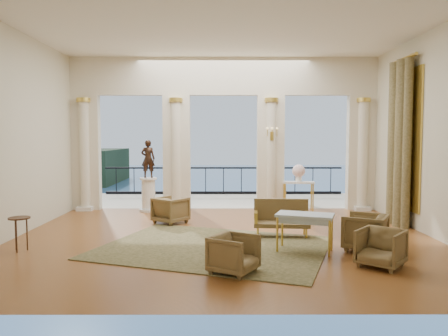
{
  "coord_description": "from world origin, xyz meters",
  "views": [
    {
      "loc": [
        -0.02,
        -9.17,
        2.16
      ],
      "look_at": [
        0.0,
        0.6,
        1.47
      ],
      "focal_mm": 35.0,
      "sensor_mm": 36.0,
      "label": 1
    }
  ],
  "objects_px": {
    "armchair_b": "(381,246)",
    "settee": "(281,218)",
    "side_table": "(19,222)",
    "game_table": "(305,218)",
    "armchair_c": "(365,230)",
    "armchair_d": "(171,209)",
    "armchair_a": "(234,252)",
    "console_table": "(299,187)",
    "statue": "(148,159)",
    "pedestal": "(148,195)"
  },
  "relations": [
    {
      "from": "armchair_a",
      "to": "game_table",
      "type": "bearing_deg",
      "value": -15.76
    },
    {
      "from": "armchair_b",
      "to": "armchair_c",
      "type": "distance_m",
      "value": 1.06
    },
    {
      "from": "settee",
      "to": "pedestal",
      "type": "relative_size",
      "value": 1.25
    },
    {
      "from": "console_table",
      "to": "side_table",
      "type": "xyz_separation_m",
      "value": [
        -6.08,
        -4.55,
        -0.16
      ]
    },
    {
      "from": "settee",
      "to": "statue",
      "type": "height_order",
      "value": "statue"
    },
    {
      "from": "pedestal",
      "to": "statue",
      "type": "relative_size",
      "value": 0.89
    },
    {
      "from": "pedestal",
      "to": "statue",
      "type": "xyz_separation_m",
      "value": [
        0.0,
        0.0,
        1.06
      ]
    },
    {
      "from": "pedestal",
      "to": "console_table",
      "type": "xyz_separation_m",
      "value": [
        4.4,
        0.05,
        0.24
      ]
    },
    {
      "from": "armchair_d",
      "to": "statue",
      "type": "distance_m",
      "value": 2.31
    },
    {
      "from": "armchair_b",
      "to": "side_table",
      "type": "xyz_separation_m",
      "value": [
        -6.49,
        1.02,
        0.2
      ]
    },
    {
      "from": "settee",
      "to": "armchair_c",
      "type": "bearing_deg",
      "value": -37.79
    },
    {
      "from": "game_table",
      "to": "armchair_c",
      "type": "bearing_deg",
      "value": 22.58
    },
    {
      "from": "settee",
      "to": "console_table",
      "type": "distance_m",
      "value": 3.39
    },
    {
      "from": "armchair_a",
      "to": "pedestal",
      "type": "bearing_deg",
      "value": 52.18
    },
    {
      "from": "armchair_c",
      "to": "armchair_d",
      "type": "bearing_deg",
      "value": -94.61
    },
    {
      "from": "armchair_d",
      "to": "armchair_b",
      "type": "bearing_deg",
      "value": 174.55
    },
    {
      "from": "armchair_c",
      "to": "armchair_b",
      "type": "bearing_deg",
      "value": 24.59
    },
    {
      "from": "settee",
      "to": "statue",
      "type": "xyz_separation_m",
      "value": [
        -3.47,
        3.19,
        1.15
      ]
    },
    {
      "from": "armchair_c",
      "to": "armchair_d",
      "type": "distance_m",
      "value": 4.84
    },
    {
      "from": "side_table",
      "to": "console_table",
      "type": "bearing_deg",
      "value": 36.81
    },
    {
      "from": "armchair_d",
      "to": "settee",
      "type": "relative_size",
      "value": 0.6
    },
    {
      "from": "armchair_c",
      "to": "game_table",
      "type": "xyz_separation_m",
      "value": [
        -1.17,
        -0.07,
        0.26
      ]
    },
    {
      "from": "armchair_a",
      "to": "game_table",
      "type": "relative_size",
      "value": 0.57
    },
    {
      "from": "armchair_b",
      "to": "console_table",
      "type": "xyz_separation_m",
      "value": [
        -0.41,
        5.57,
        0.37
      ]
    },
    {
      "from": "pedestal",
      "to": "console_table",
      "type": "height_order",
      "value": "pedestal"
    },
    {
      "from": "pedestal",
      "to": "game_table",
      "type": "bearing_deg",
      "value": -50.58
    },
    {
      "from": "console_table",
      "to": "side_table",
      "type": "relative_size",
      "value": 1.46
    },
    {
      "from": "armchair_d",
      "to": "pedestal",
      "type": "relative_size",
      "value": 0.75
    },
    {
      "from": "armchair_b",
      "to": "settee",
      "type": "distance_m",
      "value": 2.69
    },
    {
      "from": "armchair_b",
      "to": "side_table",
      "type": "height_order",
      "value": "armchair_b"
    },
    {
      "from": "settee",
      "to": "game_table",
      "type": "distance_m",
      "value": 1.4
    },
    {
      "from": "armchair_d",
      "to": "side_table",
      "type": "bearing_deg",
      "value": 84.7
    },
    {
      "from": "armchair_b",
      "to": "side_table",
      "type": "bearing_deg",
      "value": -149.49
    },
    {
      "from": "statue",
      "to": "armchair_b",
      "type": "bearing_deg",
      "value": 133.23
    },
    {
      "from": "settee",
      "to": "pedestal",
      "type": "distance_m",
      "value": 4.71
    },
    {
      "from": "armchair_a",
      "to": "console_table",
      "type": "distance_m",
      "value": 6.27
    },
    {
      "from": "armchair_a",
      "to": "armchair_c",
      "type": "bearing_deg",
      "value": -30.91
    },
    {
      "from": "armchair_d",
      "to": "console_table",
      "type": "xyz_separation_m",
      "value": [
        3.53,
        1.84,
        0.35
      ]
    },
    {
      "from": "console_table",
      "to": "side_table",
      "type": "distance_m",
      "value": 7.6
    },
    {
      "from": "armchair_d",
      "to": "side_table",
      "type": "height_order",
      "value": "armchair_d"
    },
    {
      "from": "armchair_a",
      "to": "armchair_d",
      "type": "bearing_deg",
      "value": 50.37
    },
    {
      "from": "statue",
      "to": "side_table",
      "type": "relative_size",
      "value": 1.7
    },
    {
      "from": "armchair_b",
      "to": "pedestal",
      "type": "relative_size",
      "value": 0.71
    },
    {
      "from": "statue",
      "to": "side_table",
      "type": "xyz_separation_m",
      "value": [
        -1.68,
        -4.5,
        -0.98
      ]
    },
    {
      "from": "armchair_c",
      "to": "statue",
      "type": "height_order",
      "value": "statue"
    },
    {
      "from": "armchair_b",
      "to": "armchair_d",
      "type": "distance_m",
      "value": 5.43
    },
    {
      "from": "armchair_c",
      "to": "armchair_d",
      "type": "height_order",
      "value": "armchair_c"
    },
    {
      "from": "armchair_a",
      "to": "armchair_c",
      "type": "height_order",
      "value": "armchair_c"
    },
    {
      "from": "armchair_d",
      "to": "armchair_a",
      "type": "bearing_deg",
      "value": 148.01
    },
    {
      "from": "side_table",
      "to": "game_table",
      "type": "bearing_deg",
      "value": -0.41
    }
  ]
}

